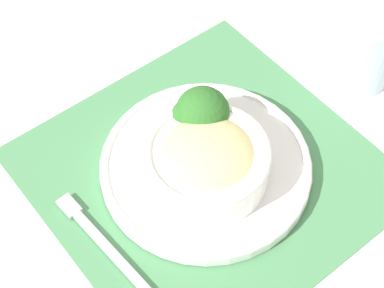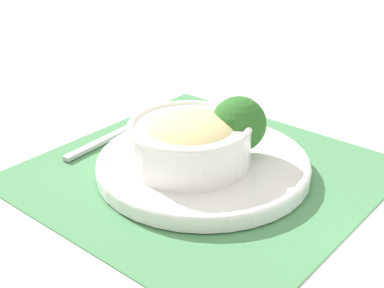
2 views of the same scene
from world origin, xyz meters
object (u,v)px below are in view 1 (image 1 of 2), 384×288
Objects in this scene: broccoli_floret at (202,114)px; water_glass at (368,54)px; fork at (95,235)px; bowl at (208,161)px.

broccoli_floret is 0.73× the size of water_glass.
fork is at bearing -165.62° from broccoli_floret.
bowl is 0.30m from water_glass.
broccoli_floret reaches higher than bowl.
broccoli_floret reaches higher than fork.
broccoli_floret is 0.21m from fork.
water_glass reaches higher than broccoli_floret.
broccoli_floret is at bearing 5.65° from fork.
bowl is at bearing -117.69° from broccoli_floret.
water_glass is 0.47m from fork.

